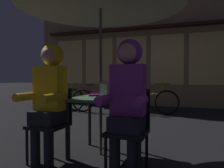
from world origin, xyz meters
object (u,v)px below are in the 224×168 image
bicycle_second (100,100)px  bicycle_third (147,101)px  chair_right (129,125)px  person_right_hooded (128,92)px  lantern (105,88)px  book (96,95)px  chair_left (52,119)px  person_left_hooded (49,90)px  cafe_table (101,105)px  bicycle_nearest (62,98)px

bicycle_second → bicycle_third: 1.34m
chair_right → person_right_hooded: 0.36m
lantern → book: size_ratio=1.16×
chair_right → bicycle_third: size_ratio=0.52×
chair_left → person_left_hooded: bearing=-90.0°
cafe_table → bicycle_nearest: size_ratio=0.44×
person_left_hooded → bicycle_nearest: bearing=121.0°
chair_right → bicycle_second: 3.95m
person_right_hooded → lantern: bearing=135.3°
lantern → bicycle_second: lantern is taller
bicycle_second → person_left_hooded: bearing=-76.0°
chair_left → book: 0.70m
cafe_table → bicycle_third: size_ratio=0.44×
cafe_table → chair_right: (0.48, -0.37, -0.15)m
bicycle_second → chair_left: bearing=-75.8°
person_right_hooded → bicycle_second: size_ratio=0.84×
chair_right → cafe_table: bearing=142.5°
lantern → book: (-0.21, 0.20, -0.11)m
person_left_hooded → bicycle_second: person_left_hooded is taller
bicycle_third → bicycle_second: bearing=-171.4°
cafe_table → bicycle_nearest: bearing=129.5°
chair_left → bicycle_nearest: size_ratio=0.52×
cafe_table → chair_left: 0.62m
person_left_hooded → book: (0.33, 0.62, -0.09)m
bicycle_second → book: bearing=-67.5°
person_right_hooded → bicycle_third: (-0.52, 3.75, -0.50)m
chair_right → bicycle_nearest: 4.82m
cafe_table → bicycle_nearest: bicycle_nearest is taller
bicycle_third → chair_right: bearing=-82.0°
chair_left → person_right_hooded: bearing=-3.4°
bicycle_nearest → bicycle_second: same height
cafe_table → person_right_hooded: 0.67m
lantern → bicycle_third: size_ratio=0.14×
bicycle_nearest → bicycle_third: 2.65m
person_left_hooded → bicycle_third: 3.81m
person_left_hooded → chair_right: bearing=3.4°
person_right_hooded → chair_left: bearing=176.6°
person_right_hooded → book: 0.88m
chair_right → lantern: bearing=139.5°
cafe_table → chair_right: chair_right is taller
person_left_hooded → bicycle_second: 3.69m
chair_left → bicycle_second: bearing=104.2°
chair_right → book: bearing=138.2°
chair_right → book: (-0.63, 0.56, 0.26)m
person_left_hooded → bicycle_second: bearing=104.0°
bicycle_third → book: 3.16m
person_right_hooded → cafe_table: bearing=138.4°
bicycle_second → bicycle_nearest: bearing=174.0°
chair_left → bicycle_second: 3.60m
person_left_hooded → person_right_hooded: bearing=0.0°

